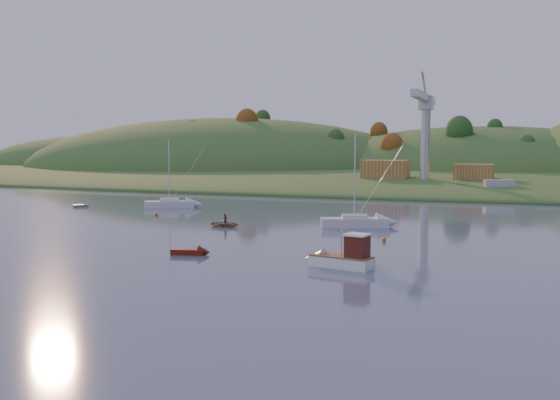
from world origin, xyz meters
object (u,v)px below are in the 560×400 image
(red_tender, at_px, (196,252))
(sailboat_near, at_px, (170,203))
(sailboat_far, at_px, (354,221))
(grey_dinghy, at_px, (83,206))
(fishing_boat, at_px, (337,257))
(canoe, at_px, (225,224))

(red_tender, bearing_deg, sailboat_near, 110.88)
(sailboat_far, height_order, grey_dinghy, sailboat_far)
(red_tender, bearing_deg, fishing_boat, -17.47)
(fishing_boat, bearing_deg, canoe, -33.42)
(fishing_boat, bearing_deg, red_tender, 7.36)
(fishing_boat, distance_m, canoe, 30.39)
(fishing_boat, relative_size, sailboat_far, 0.55)
(canoe, distance_m, grey_dinghy, 38.48)
(red_tender, height_order, grey_dinghy, red_tender)
(fishing_boat, height_order, sailboat_far, sailboat_far)
(grey_dinghy, bearing_deg, red_tender, -89.69)
(red_tender, bearing_deg, grey_dinghy, 126.36)
(grey_dinghy, bearing_deg, sailboat_near, -33.80)
(sailboat_near, distance_m, grey_dinghy, 15.56)
(canoe, bearing_deg, sailboat_near, 43.90)
(canoe, distance_m, red_tender, 21.50)
(sailboat_near, distance_m, sailboat_far, 38.99)
(red_tender, xyz_separation_m, grey_dinghy, (-41.88, 35.97, -0.06))
(fishing_boat, xyz_separation_m, red_tender, (-14.71, 1.16, -0.64))
(fishing_boat, relative_size, canoe, 1.79)
(sailboat_far, distance_m, grey_dinghy, 52.33)
(canoe, height_order, red_tender, red_tender)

